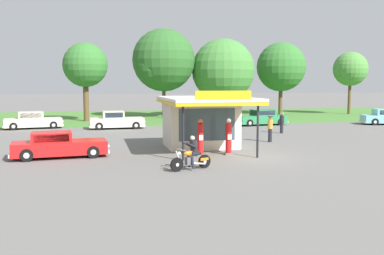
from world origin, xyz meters
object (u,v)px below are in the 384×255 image
gas_pump_nearside (200,139)px  bystander_leaning_by_kiosk (282,122)px  gas_pump_offside (229,138)px  parked_car_back_row_far_right (116,121)px  bystander_chatting_near_pumps (270,128)px  motorcycle_with_rider (192,156)px  featured_classic_sedan (58,146)px  parked_car_back_row_right (261,118)px  parked_car_back_row_left (33,121)px

gas_pump_nearside → bystander_leaning_by_kiosk: 12.73m
bystander_leaning_by_kiosk → gas_pump_offside: bearing=-128.8°
parked_car_back_row_far_right → bystander_chatting_near_pumps: 14.86m
gas_pump_offside → motorcycle_with_rider: gas_pump_offside is taller
bystander_leaning_by_kiosk → gas_pump_nearside: bearing=-134.5°
gas_pump_offside → featured_classic_sedan: (-9.19, 1.13, -0.29)m
featured_classic_sedan → bystander_chatting_near_pumps: (13.52, 3.28, 0.32)m
gas_pump_nearside → parked_car_back_row_right: gas_pump_nearside is taller
motorcycle_with_rider → parked_car_back_row_right: bearing=60.2°
bystander_leaning_by_kiosk → bystander_chatting_near_pumps: size_ratio=0.91×
bystander_leaning_by_kiosk → featured_classic_sedan: bearing=-154.3°
parked_car_back_row_left → gas_pump_offside: bearing=-53.7°
gas_pump_nearside → parked_car_back_row_left: gas_pump_nearside is taller
motorcycle_with_rider → parked_car_back_row_left: bearing=115.0°
gas_pump_nearside → parked_car_back_row_far_right: size_ratio=0.42×
motorcycle_with_rider → gas_pump_nearside: bearing=70.4°
parked_car_back_row_right → bystander_leaning_by_kiosk: bystander_leaning_by_kiosk is taller
featured_classic_sedan → parked_car_back_row_left: parked_car_back_row_left is taller
bystander_chatting_near_pumps → parked_car_back_row_right: bearing=71.1°
featured_classic_sedan → parked_car_back_row_far_right: (3.71, 14.43, 0.05)m
parked_car_back_row_right → parked_car_back_row_left: bearing=176.0°
gas_pump_nearside → featured_classic_sedan: gas_pump_nearside is taller
motorcycle_with_rider → parked_car_back_row_far_right: size_ratio=0.42×
parked_car_back_row_left → bystander_leaning_by_kiosk: bystander_leaning_by_kiosk is taller
motorcycle_with_rider → featured_classic_sedan: 7.89m
motorcycle_with_rider → featured_classic_sedan: size_ratio=0.39×
gas_pump_offside → bystander_chatting_near_pumps: (4.33, 4.41, 0.03)m
gas_pump_offside → parked_car_back_row_far_right: (-5.48, 15.56, -0.24)m
gas_pump_nearside → bystander_chatting_near_pumps: size_ratio=1.15×
gas_pump_offside → bystander_chatting_near_pumps: bearing=45.5°
parked_car_back_row_right → parked_car_back_row_left: size_ratio=0.99×
parked_car_back_row_left → gas_pump_nearside: bearing=-57.3°
gas_pump_nearside → parked_car_back_row_right: size_ratio=0.39×
gas_pump_offside → bystander_chatting_near_pumps: size_ratio=1.14×
gas_pump_nearside → gas_pump_offside: (1.62, -0.00, -0.01)m
motorcycle_with_rider → parked_car_back_row_right: (11.16, 19.46, 0.03)m
motorcycle_with_rider → bystander_leaning_by_kiosk: bearing=51.3°
gas_pump_offside → gas_pump_nearside: bearing=180.0°
gas_pump_offside → parked_car_back_row_left: bearing=126.3°
parked_car_back_row_left → bystander_leaning_by_kiosk: bearing=-22.3°
gas_pump_nearside → parked_car_back_row_left: (-11.07, 17.28, -0.26)m
motorcycle_with_rider → parked_car_back_row_far_right: (-2.56, 19.22, 0.04)m
gas_pump_offside → motorcycle_with_rider: size_ratio=0.99×
motorcycle_with_rider → featured_classic_sedan: bearing=142.6°
featured_classic_sedan → parked_car_back_row_far_right: bearing=75.6°
parked_car_back_row_far_right → gas_pump_nearside: bearing=-76.1°
featured_classic_sedan → bystander_leaning_by_kiosk: (16.49, 7.95, 0.23)m
bystander_leaning_by_kiosk → motorcycle_with_rider: bearing=-128.7°
gas_pump_offside → bystander_leaning_by_kiosk: (7.30, 9.08, -0.06)m
parked_car_back_row_right → bystander_chatting_near_pumps: bearing=-108.9°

